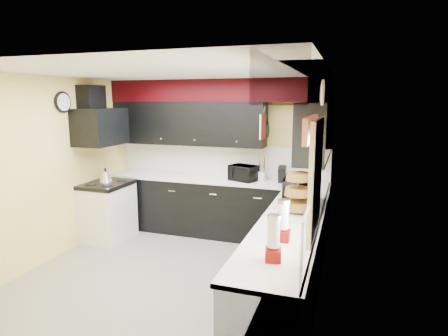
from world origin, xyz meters
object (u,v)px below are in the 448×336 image
at_px(toaster_oven, 243,173).
at_px(utensil_crock, 262,176).
at_px(knife_block, 282,175).
at_px(kettle, 106,177).
at_px(microwave, 300,190).

bearing_deg(toaster_oven, utensil_crock, 35.12).
relative_size(toaster_oven, knife_block, 1.67).
height_order(knife_block, kettle, knife_block).
bearing_deg(microwave, kettle, 81.32).
xyz_separation_m(microwave, knife_block, (-0.40, 1.04, -0.03)).
bearing_deg(kettle, knife_block, 15.89).
distance_m(knife_block, kettle, 2.73).
bearing_deg(utensil_crock, microwave, -56.16).
height_order(microwave, utensil_crock, microwave).
height_order(microwave, knife_block, microwave).
bearing_deg(utensil_crock, kettle, -161.29).
xyz_separation_m(toaster_oven, knife_block, (0.60, 0.04, 0.00)).
bearing_deg(kettle, utensil_crock, 18.71).
bearing_deg(toaster_oven, knife_block, 24.60).
distance_m(microwave, knife_block, 1.11).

